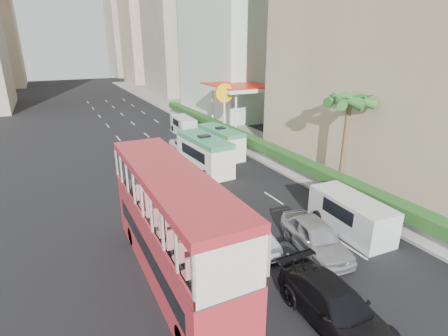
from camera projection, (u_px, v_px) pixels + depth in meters
ground_plane at (283, 243)px, 18.48m from camera, size 200.00×200.00×0.00m
double_decker_bus at (173, 226)px, 15.09m from camera, size 2.50×11.00×5.06m
car_silver_lane_a at (250, 246)px, 18.27m from camera, size 1.90×4.43×1.42m
car_silver_lane_b at (314, 251)px, 17.81m from camera, size 2.72×5.10×1.65m
car_black at (333, 323)px, 13.21m from camera, size 2.33×5.43×1.56m
van_asset at (185, 152)px, 33.80m from camera, size 2.34×4.63×1.26m
minibus_near at (204, 154)px, 28.76m from camera, size 2.52×6.46×2.81m
minibus_far at (221, 142)px, 32.60m from camera, size 2.27×5.86×2.55m
panel_van_near at (351, 215)px, 19.41m from camera, size 2.25×5.08×1.99m
panel_van_far at (183, 125)px, 40.98m from camera, size 2.00×4.64×1.83m
sidewalk at (223, 128)px, 43.28m from camera, size 6.00×120.00×0.18m
kerb_wall at (249, 149)px, 32.65m from camera, size 0.30×44.00×1.00m
hedge at (250, 140)px, 32.36m from camera, size 1.10×44.00×0.70m
palm_tree at (345, 145)px, 24.01m from camera, size 0.36×0.36×6.40m
shell_station at (239, 108)px, 41.12m from camera, size 6.50×8.00×5.50m
tower_far_b at (131, 8)px, 106.35m from camera, size 14.00×14.00×40.00m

